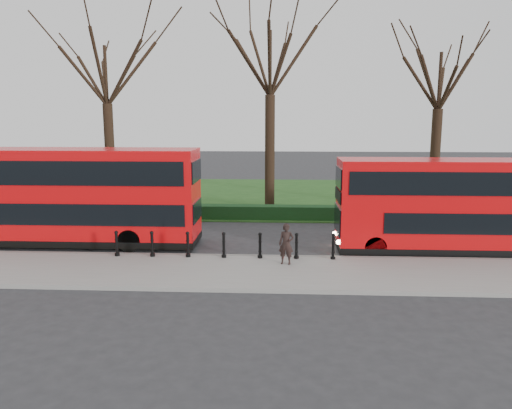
# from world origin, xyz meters

# --- Properties ---
(ground) EXTENTS (120.00, 120.00, 0.00)m
(ground) POSITION_xyz_m (0.00, 0.00, 0.00)
(ground) COLOR #28282B
(ground) RESTS_ON ground
(pavement) EXTENTS (60.00, 4.00, 0.15)m
(pavement) POSITION_xyz_m (0.00, -3.00, 0.07)
(pavement) COLOR gray
(pavement) RESTS_ON ground
(kerb) EXTENTS (60.00, 0.25, 0.16)m
(kerb) POSITION_xyz_m (0.00, -1.00, 0.07)
(kerb) COLOR slate
(kerb) RESTS_ON ground
(grass_verge) EXTENTS (60.00, 18.00, 0.06)m
(grass_verge) POSITION_xyz_m (0.00, 15.00, 0.03)
(grass_verge) COLOR #1C4517
(grass_verge) RESTS_ON ground
(hedge) EXTENTS (60.00, 0.90, 0.80)m
(hedge) POSITION_xyz_m (0.00, 6.80, 0.40)
(hedge) COLOR black
(hedge) RESTS_ON ground
(yellow_line_outer) EXTENTS (60.00, 0.10, 0.01)m
(yellow_line_outer) POSITION_xyz_m (0.00, -0.70, 0.01)
(yellow_line_outer) COLOR yellow
(yellow_line_outer) RESTS_ON ground
(yellow_line_inner) EXTENTS (60.00, 0.10, 0.01)m
(yellow_line_inner) POSITION_xyz_m (0.00, -0.50, 0.01)
(yellow_line_inner) COLOR yellow
(yellow_line_inner) RESTS_ON ground
(tree_left) EXTENTS (7.57, 7.57, 11.82)m
(tree_left) POSITION_xyz_m (-8.00, 10.00, 8.60)
(tree_left) COLOR black
(tree_left) RESTS_ON ground
(tree_mid) EXTENTS (8.16, 8.16, 12.75)m
(tree_mid) POSITION_xyz_m (2.00, 10.00, 9.28)
(tree_mid) COLOR black
(tree_mid) RESTS_ON ground
(tree_right) EXTENTS (7.18, 7.18, 11.23)m
(tree_right) POSITION_xyz_m (12.00, 10.00, 8.16)
(tree_right) COLOR black
(tree_right) RESTS_ON ground
(bollard_row) EXTENTS (8.91, 0.15, 1.00)m
(bollard_row) POSITION_xyz_m (0.43, -1.35, 0.65)
(bollard_row) COLOR black
(bollard_row) RESTS_ON pavement
(bus_lead) EXTENTS (10.91, 2.51, 4.34)m
(bus_lead) POSITION_xyz_m (-6.46, 0.90, 2.19)
(bus_lead) COLOR red
(bus_lead) RESTS_ON ground
(bus_rear) EXTENTS (10.02, 2.30, 3.98)m
(bus_rear) POSITION_xyz_m (10.15, 0.41, 2.01)
(bus_rear) COLOR red
(bus_rear) RESTS_ON ground
(pedestrian) EXTENTS (0.64, 0.47, 1.59)m
(pedestrian) POSITION_xyz_m (2.94, -2.12, 0.94)
(pedestrian) COLOR black
(pedestrian) RESTS_ON pavement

